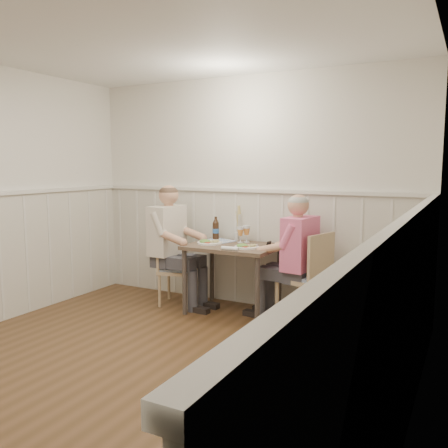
% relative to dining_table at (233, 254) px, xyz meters
% --- Properties ---
extents(ground_plane, '(4.50, 4.50, 0.00)m').
position_rel_dining_table_xyz_m(ground_plane, '(-0.01, -1.84, -0.65)').
color(ground_plane, '#4A3119').
extents(room_shell, '(4.04, 4.54, 2.60)m').
position_rel_dining_table_xyz_m(room_shell, '(-0.01, -1.84, 0.87)').
color(room_shell, white).
rests_on(room_shell, ground).
extents(wainscot, '(4.00, 4.49, 1.34)m').
position_rel_dining_table_xyz_m(wainscot, '(-0.01, -1.15, 0.04)').
color(wainscot, beige).
rests_on(wainscot, ground).
extents(dining_table, '(0.95, 0.70, 0.75)m').
position_rel_dining_table_xyz_m(dining_table, '(0.00, 0.00, 0.00)').
color(dining_table, '#49382E').
rests_on(dining_table, ground).
extents(chair_right, '(0.55, 0.55, 0.94)m').
position_rel_dining_table_xyz_m(chair_right, '(0.84, 0.03, -0.14)').
color(chair_right, tan).
rests_on(chair_right, ground).
extents(chair_left, '(0.47, 0.47, 0.81)m').
position_rel_dining_table_xyz_m(chair_left, '(-0.76, -0.02, -0.21)').
color(chair_left, tan).
rests_on(chair_left, ground).
extents(man_in_pink, '(0.66, 0.46, 1.34)m').
position_rel_dining_table_xyz_m(man_in_pink, '(0.71, 0.01, -0.09)').
color(man_in_pink, '#3F3F47').
rests_on(man_in_pink, ground).
extents(diner_cream, '(0.66, 0.46, 1.40)m').
position_rel_dining_table_xyz_m(diner_cream, '(-0.78, -0.05, -0.06)').
color(diner_cream, '#3F3F47').
rests_on(diner_cream, ground).
extents(plate_man, '(0.26, 0.26, 0.06)m').
position_rel_dining_table_xyz_m(plate_man, '(0.20, -0.10, 0.12)').
color(plate_man, white).
rests_on(plate_man, dining_table).
extents(plate_diner, '(0.27, 0.27, 0.07)m').
position_rel_dining_table_xyz_m(plate_diner, '(-0.27, -0.06, 0.12)').
color(plate_diner, white).
rests_on(plate_diner, dining_table).
extents(beer_glass_a, '(0.08, 0.08, 0.19)m').
position_rel_dining_table_xyz_m(beer_glass_a, '(0.06, 0.22, 0.23)').
color(beer_glass_a, silver).
rests_on(beer_glass_a, dining_table).
extents(beer_glass_b, '(0.07, 0.07, 0.18)m').
position_rel_dining_table_xyz_m(beer_glass_b, '(0.01, 0.17, 0.22)').
color(beer_glass_b, silver).
rests_on(beer_glass_b, dining_table).
extents(beer_bottle, '(0.08, 0.08, 0.27)m').
position_rel_dining_table_xyz_m(beer_bottle, '(-0.34, 0.24, 0.22)').
color(beer_bottle, black).
rests_on(beer_bottle, dining_table).
extents(rolled_napkin, '(0.18, 0.06, 0.04)m').
position_rel_dining_table_xyz_m(rolled_napkin, '(0.12, -0.30, 0.12)').
color(rolled_napkin, white).
rests_on(rolled_napkin, dining_table).
extents(grass_vase, '(0.05, 0.05, 0.42)m').
position_rel_dining_table_xyz_m(grass_vase, '(-0.11, 0.31, 0.29)').
color(grass_vase, silver).
rests_on(grass_vase, dining_table).
extents(gingham_mat, '(0.41, 0.36, 0.01)m').
position_rel_dining_table_xyz_m(gingham_mat, '(-0.26, 0.16, 0.10)').
color(gingham_mat, '#4A6BA3').
rests_on(gingham_mat, dining_table).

